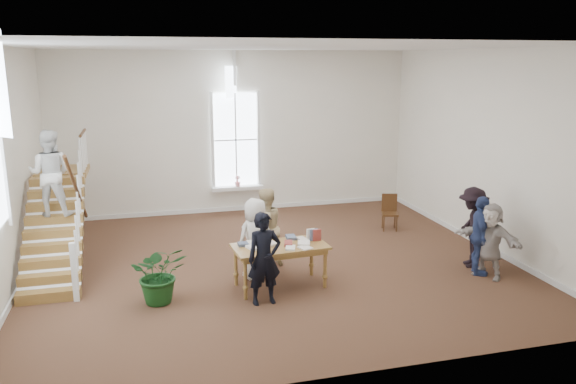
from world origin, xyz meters
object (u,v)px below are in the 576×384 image
object	(u,v)px
person_yellow	(265,228)
side_chair	(390,210)
library_table	(280,250)
woman_cluster_b	(472,227)
woman_cluster_c	(490,241)
floor_plant	(160,274)
elderly_woman	(256,238)
woman_cluster_a	(480,236)
police_officer	(264,259)

from	to	relation	value
person_yellow	side_chair	distance (m)	4.11
library_table	woman_cluster_b	world-z (taller)	woman_cluster_b
library_table	woman_cluster_c	xyz separation A→B (m)	(4.15, -0.59, 0.02)
library_table	floor_plant	distance (m)	2.25
person_yellow	woman_cluster_c	bearing A→B (deg)	132.28
elderly_woman	side_chair	xyz separation A→B (m)	(3.96, 2.33, -0.31)
person_yellow	floor_plant	size ratio (longest dim) A/B	1.56
woman_cluster_a	floor_plant	xyz separation A→B (m)	(-6.28, 0.25, -0.27)
elderly_woman	woman_cluster_c	size ratio (longest dim) A/B	1.06
woman_cluster_a	side_chair	xyz separation A→B (m)	(-0.42, 3.31, -0.31)
person_yellow	woman_cluster_a	bearing A→B (deg)	134.21
woman_cluster_b	police_officer	bearing A→B (deg)	-64.52
side_chair	person_yellow	bearing A→B (deg)	-136.33
elderly_woman	person_yellow	distance (m)	0.58
woman_cluster_b	side_chair	distance (m)	2.93
floor_plant	person_yellow	bearing A→B (deg)	29.41
police_officer	woman_cluster_c	distance (m)	4.59
library_table	side_chair	bearing A→B (deg)	33.93
police_officer	person_yellow	bearing A→B (deg)	72.66
woman_cluster_a	woman_cluster_c	xyz separation A→B (m)	(0.10, -0.20, -0.05)
library_table	police_officer	size ratio (longest dim) A/B	1.10
woman_cluster_a	side_chair	distance (m)	3.35
library_table	person_yellow	distance (m)	1.10
woman_cluster_b	floor_plant	distance (m)	6.40
elderly_woman	woman_cluster_a	bearing A→B (deg)	148.16
library_table	side_chair	xyz separation A→B (m)	(3.62, 2.92, -0.24)
library_table	woman_cluster_b	distance (m)	4.15
woman_cluster_a	person_yellow	bearing A→B (deg)	94.28
woman_cluster_c	floor_plant	xyz separation A→B (m)	(-6.39, 0.45, -0.22)
library_table	woman_cluster_a	bearing A→B (deg)	-10.47
side_chair	woman_cluster_c	bearing A→B (deg)	-64.28
library_table	police_officer	xyz separation A→B (m)	(-0.44, -0.66, 0.09)
police_officer	floor_plant	xyz separation A→B (m)	(-1.80, 0.51, -0.29)
person_yellow	woman_cluster_c	size ratio (longest dim) A/B	1.11
elderly_woman	floor_plant	world-z (taller)	elderly_woman
woman_cluster_b	woman_cluster_c	xyz separation A→B (m)	(0.00, -0.65, -0.09)
police_officer	woman_cluster_c	xyz separation A→B (m)	(4.59, 0.06, -0.08)
person_yellow	elderly_woman	bearing A→B (deg)	33.23
woman_cluster_b	side_chair	xyz separation A→B (m)	(-0.53, 2.86, -0.35)
library_table	floor_plant	bearing A→B (deg)	178.69
police_officer	woman_cluster_b	bearing A→B (deg)	4.38
elderly_woman	woman_cluster_a	xyz separation A→B (m)	(4.39, -0.99, 0.00)
library_table	woman_cluster_a	world-z (taller)	woman_cluster_a
police_officer	woman_cluster_c	bearing A→B (deg)	-3.66
woman_cluster_a	woman_cluster_c	size ratio (longest dim) A/B	1.06
woman_cluster_b	floor_plant	bearing A→B (deg)	-71.55
library_table	elderly_woman	size ratio (longest dim) A/B	1.14
police_officer	floor_plant	world-z (taller)	police_officer
police_officer	person_yellow	distance (m)	1.80
woman_cluster_c	floor_plant	distance (m)	6.41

